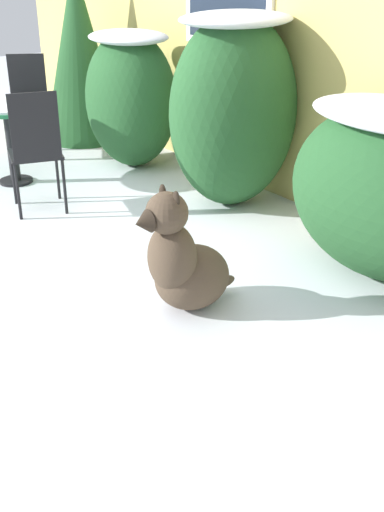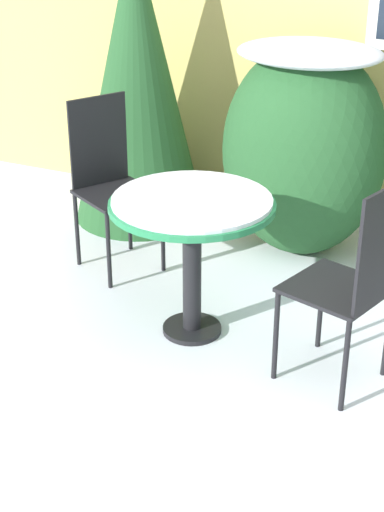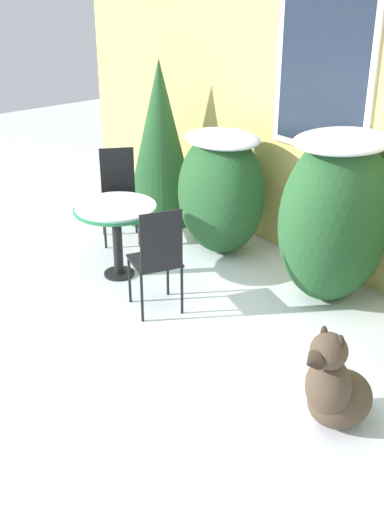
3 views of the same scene
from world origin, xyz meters
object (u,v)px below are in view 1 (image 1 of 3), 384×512
object	(u,v)px
patio_table	(8,116)
dog	(183,264)
patio_chair_far_side	(36,148)
patio_chair_near_table	(29,102)

from	to	relation	value
patio_table	dog	bearing A→B (deg)	-1.67
patio_chair_far_side	dog	xyz separation A→B (m)	(1.88, 0.03, -0.23)
dog	patio_chair_near_table	bearing A→B (deg)	170.86
patio_table	patio_chair_far_side	world-z (taller)	patio_chair_far_side
patio_table	patio_chair_far_side	bearing A→B (deg)	-7.80
patio_table	dog	size ratio (longest dim) A/B	1.01
patio_chair_near_table	dog	size ratio (longest dim) A/B	1.26
patio_chair_near_table	dog	distance (m)	3.46
patio_chair_near_table	patio_chair_far_side	world-z (taller)	same
patio_chair_near_table	patio_chair_far_side	xyz separation A→B (m)	(1.53, -0.60, 0.00)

